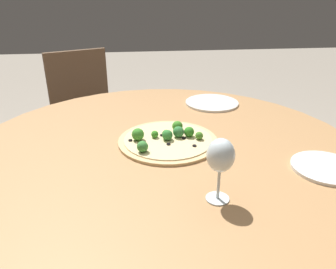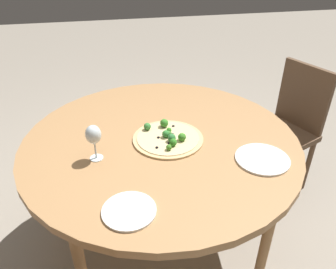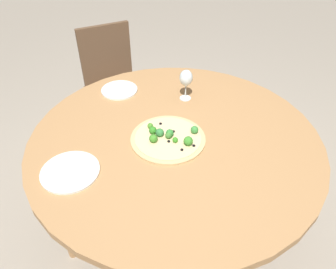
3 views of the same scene
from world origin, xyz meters
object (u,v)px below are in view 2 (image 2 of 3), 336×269
(pizza, at_px, (168,137))
(plate_far, at_px, (262,159))
(chair_2, at_px, (287,125))
(plate_near, at_px, (129,211))
(wine_glass, at_px, (93,135))

(pizza, bearing_deg, plate_far, 56.89)
(chair_2, relative_size, plate_far, 3.65)
(pizza, bearing_deg, chair_2, 113.87)
(pizza, relative_size, plate_near, 1.72)
(wine_glass, relative_size, plate_far, 0.70)
(plate_far, bearing_deg, plate_near, -72.08)
(pizza, height_order, plate_near, pizza)
(chair_2, bearing_deg, wine_glass, -90.83)
(plate_near, bearing_deg, pizza, 152.31)
(plate_far, bearing_deg, pizza, -123.11)
(pizza, distance_m, wine_glass, 0.38)
(chair_2, relative_size, plate_near, 4.39)
(wine_glass, height_order, plate_near, wine_glass)
(chair_2, distance_m, plate_far, 0.91)
(chair_2, bearing_deg, plate_far, -61.42)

